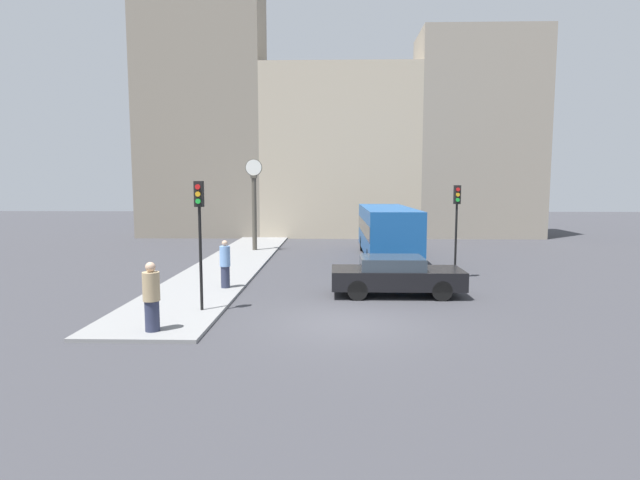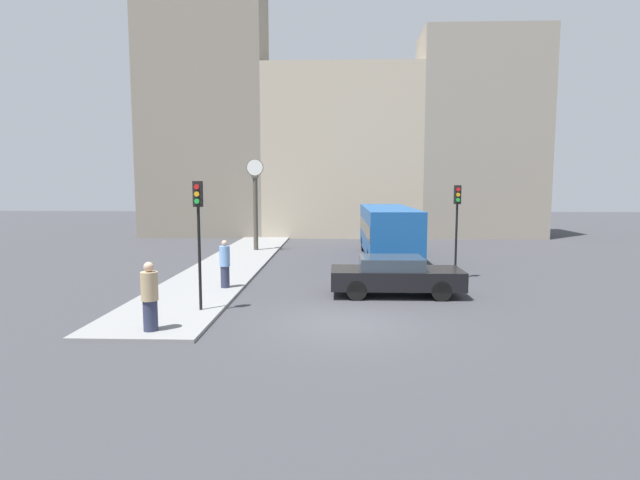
# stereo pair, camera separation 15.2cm
# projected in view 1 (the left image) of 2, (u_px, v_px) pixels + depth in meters

# --- Properties ---
(ground_plane) EXTENTS (120.00, 120.00, 0.00)m
(ground_plane) POSITION_uv_depth(u_px,v_px,m) (346.00, 323.00, 14.05)
(ground_plane) COLOR #38383D
(sidewalk_corner) EXTENTS (3.28, 25.58, 0.10)m
(sidewalk_corner) POSITION_uv_depth(u_px,v_px,m) (234.00, 262.00, 24.92)
(sidewalk_corner) COLOR gray
(sidewalk_corner) RESTS_ON ground_plane
(building_row) EXTENTS (29.86, 5.00, 19.19)m
(building_row) POSITION_uv_depth(u_px,v_px,m) (327.00, 131.00, 37.68)
(building_row) COLOR gray
(building_row) RESTS_ON ground_plane
(sedan_car) EXTENTS (4.56, 1.86, 1.37)m
(sedan_car) POSITION_uv_depth(u_px,v_px,m) (396.00, 275.00, 17.52)
(sedan_car) COLOR black
(sedan_car) RESTS_ON ground_plane
(bus_distant) EXTENTS (2.46, 9.64, 2.70)m
(bus_distant) POSITION_uv_depth(u_px,v_px,m) (387.00, 229.00, 26.30)
(bus_distant) COLOR #195199
(bus_distant) RESTS_ON ground_plane
(traffic_light_near) EXTENTS (0.26, 0.24, 3.88)m
(traffic_light_near) POSITION_uv_depth(u_px,v_px,m) (200.00, 219.00, 14.79)
(traffic_light_near) COLOR black
(traffic_light_near) RESTS_ON sidewalk_corner
(traffic_light_far) EXTENTS (0.26, 0.24, 3.86)m
(traffic_light_far) POSITION_uv_depth(u_px,v_px,m) (457.00, 212.00, 20.26)
(traffic_light_far) COLOR black
(traffic_light_far) RESTS_ON ground_plane
(street_clock) EXTENTS (0.98, 0.35, 5.26)m
(street_clock) POSITION_uv_depth(u_px,v_px,m) (254.00, 203.00, 28.85)
(street_clock) COLOR #4C473D
(street_clock) RESTS_ON sidewalk_corner
(pedestrian_blue_stripe) EXTENTS (0.38, 0.38, 1.76)m
(pedestrian_blue_stripe) POSITION_uv_depth(u_px,v_px,m) (225.00, 264.00, 18.29)
(pedestrian_blue_stripe) COLOR #2D334C
(pedestrian_blue_stripe) RESTS_ON sidewalk_corner
(pedestrian_tan_coat) EXTENTS (0.43, 0.43, 1.80)m
(pedestrian_tan_coat) POSITION_uv_depth(u_px,v_px,m) (152.00, 297.00, 12.83)
(pedestrian_tan_coat) COLOR #2D334C
(pedestrian_tan_coat) RESTS_ON sidewalk_corner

